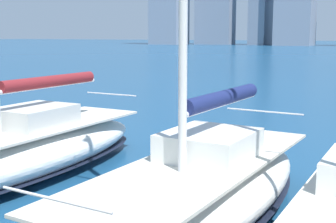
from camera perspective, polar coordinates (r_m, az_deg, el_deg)
name	(u,v)px	position (r m, az deg, el deg)	size (l,w,h in m)	color
sailboat_navy	(198,189)	(9.51, 3.74, -9.43)	(3.25, 8.77, 9.96)	white
sailboat_maroon	(21,151)	(13.01, -17.43, -4.60)	(2.86, 9.23, 9.70)	white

